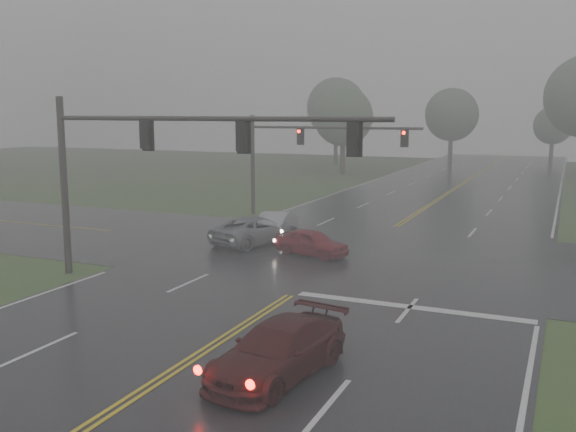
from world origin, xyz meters
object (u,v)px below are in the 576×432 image
at_px(sedan_silver, 278,237).
at_px(car_grey, 256,244).
at_px(sedan_maroon, 278,377).
at_px(signal_gantry_far, 301,146).
at_px(sedan_red, 312,256).
at_px(signal_gantry_near, 150,153).

xyz_separation_m(sedan_silver, car_grey, (-0.27, -2.22, 0.00)).
relative_size(sedan_silver, car_grey, 0.83).
bearing_deg(sedan_maroon, sedan_silver, 123.29).
relative_size(sedan_silver, signal_gantry_far, 0.38).
distance_m(sedan_maroon, sedan_red, 14.43).
height_order(sedan_red, car_grey, car_grey).
bearing_deg(sedan_silver, signal_gantry_near, 79.35).
xyz_separation_m(sedan_silver, signal_gantry_near, (-0.47, -11.03, 5.31)).
xyz_separation_m(sedan_maroon, signal_gantry_near, (-8.44, 6.39, 5.31)).
relative_size(sedan_red, sedan_silver, 0.86).
height_order(car_grey, signal_gantry_far, signal_gantry_far).
bearing_deg(sedan_red, sedan_silver, 57.89).
distance_m(car_grey, signal_gantry_near, 10.29).
height_order(sedan_maroon, sedan_red, sedan_maroon).
xyz_separation_m(car_grey, signal_gantry_far, (-1.12, 8.87, 4.68)).
distance_m(sedan_red, signal_gantry_far, 12.36).
height_order(sedan_maroon, car_grey, car_grey).
bearing_deg(signal_gantry_near, sedan_silver, 87.55).
distance_m(sedan_maroon, sedan_silver, 19.15).
height_order(sedan_silver, signal_gantry_near, signal_gantry_near).
height_order(sedan_maroon, sedan_silver, sedan_silver).
distance_m(sedan_red, sedan_silver, 5.07).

